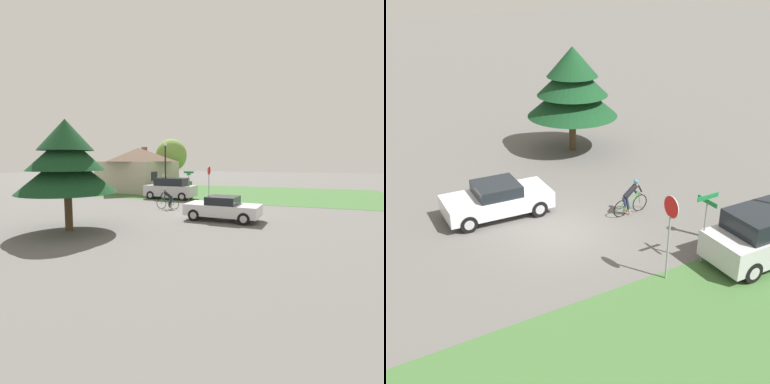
% 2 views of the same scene
% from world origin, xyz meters
% --- Properties ---
extents(ground_plane, '(140.00, 140.00, 0.00)m').
position_xyz_m(ground_plane, '(0.00, 0.00, 0.00)').
color(ground_plane, '#5B5956').
extents(sedan_left_lane, '(2.16, 4.41, 1.41)m').
position_xyz_m(sedan_left_lane, '(-2.61, -1.44, 0.70)').
color(sedan_left_lane, silver).
rests_on(sedan_left_lane, ground).
extents(cyclist, '(0.44, 1.72, 1.48)m').
position_xyz_m(cyclist, '(0.01, 3.29, 0.70)').
color(cyclist, black).
rests_on(cyclist, ground).
extents(parked_suv_right, '(2.13, 4.60, 1.91)m').
position_xyz_m(parked_suv_right, '(5.19, 5.37, 0.95)').
color(parked_suv_right, '#B7B7BC').
rests_on(parked_suv_right, ground).
extents(stop_sign, '(0.76, 0.07, 3.00)m').
position_xyz_m(stop_sign, '(4.47, 1.55, 2.14)').
color(stop_sign, gray).
rests_on(stop_sign, ground).
extents(street_name_sign, '(0.90, 0.90, 2.56)m').
position_xyz_m(street_name_sign, '(4.27, 3.28, 1.78)').
color(street_name_sign, gray).
rests_on(street_name_sign, ground).
extents(conifer_tall_near, '(4.73, 4.73, 5.48)m').
position_xyz_m(conifer_tall_near, '(-7.81, 5.07, 3.43)').
color(conifer_tall_near, '#4C3823').
rests_on(conifer_tall_near, ground).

